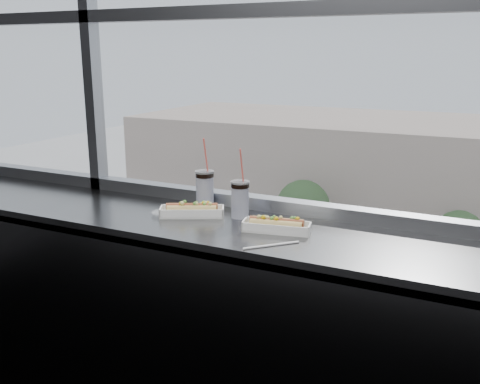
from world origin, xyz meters
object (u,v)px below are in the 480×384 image
at_px(car_far_a, 276,265).
at_px(tree_center, 459,236).
at_px(soda_cup_left, 205,187).
at_px(wrapper, 163,213).
at_px(pedestrian_b, 426,274).
at_px(loose_straw, 271,245).
at_px(car_near_b, 284,347).
at_px(car_near_a, 105,306).
at_px(soda_cup_right, 240,198).
at_px(tree_left, 303,207).
at_px(pedestrian_a, 326,246).
at_px(hotdog_tray_right, 276,225).
at_px(hotdog_tray_left, 192,210).

distance_m(car_far_a, tree_center, 10.16).
height_order(soda_cup_left, wrapper, soda_cup_left).
bearing_deg(pedestrian_b, loose_straw, -86.15).
bearing_deg(car_near_b, car_near_a, 84.23).
relative_size(wrapper, pedestrian_b, 0.06).
bearing_deg(soda_cup_right, soda_cup_left, 161.13).
distance_m(car_near_b, tree_left, 12.71).
distance_m(car_far_a, tree_left, 4.67).
height_order(soda_cup_left, car_far_a, soda_cup_left).
height_order(car_far_a, pedestrian_a, car_far_a).
relative_size(car_far_a, car_near_b, 0.95).
xyz_separation_m(loose_straw, pedestrian_a, (-8.02, 28.96, -11.09)).
xyz_separation_m(tree_left, tree_center, (9.04, 0.00, -0.53)).
height_order(loose_straw, pedestrian_b, loose_straw).
distance_m(soda_cup_right, car_near_a, 24.69).
height_order(hotdog_tray_right, pedestrian_a, hotdog_tray_right).
bearing_deg(car_near_a, pedestrian_a, -29.87).
distance_m(car_near_b, pedestrian_a, 12.66).
bearing_deg(loose_straw, car_near_a, 87.82).
xyz_separation_m(soda_cup_right, car_near_a, (-14.95, 16.17, -11.16)).
bearing_deg(pedestrian_b, pedestrian_a, 164.79).
xyz_separation_m(car_near_b, pedestrian_b, (4.19, 10.83, -0.20)).
xyz_separation_m(car_near_b, tree_left, (-3.45, 12.00, 2.36)).
relative_size(hotdog_tray_right, car_near_b, 0.04).
bearing_deg(tree_center, car_near_a, -140.94).
relative_size(hotdog_tray_right, pedestrian_b, 0.15).
distance_m(hotdog_tray_left, hotdog_tray_right, 0.43).
distance_m(wrapper, car_near_a, 24.54).
relative_size(soda_cup_right, car_near_b, 0.05).
relative_size(wrapper, pedestrian_a, 0.06).
bearing_deg(hotdog_tray_left, loose_straw, -49.68).
bearing_deg(car_far_a, wrapper, -164.66).
height_order(car_far_a, car_near_a, car_far_a).
distance_m(hotdog_tray_left, loose_straw, 0.52).
distance_m(soda_cup_left, car_far_a, 28.02).
bearing_deg(pedestrian_a, tree_left, 19.07).
distance_m(soda_cup_left, car_near_a, 24.51).
bearing_deg(pedestrian_a, hotdog_tray_right, 105.48).
distance_m(pedestrian_a, tree_center, 7.86).
bearing_deg(soda_cup_right, pedestrian_b, 93.32).
bearing_deg(car_far_a, tree_center, -71.36).
distance_m(loose_straw, pedestrian_b, 29.51).
bearing_deg(pedestrian_a, car_near_b, 99.04).
bearing_deg(hotdog_tray_left, soda_cup_left, 70.58).
bearing_deg(car_far_a, pedestrian_b, -74.94).
bearing_deg(hotdog_tray_right, soda_cup_right, 142.25).
xyz_separation_m(soda_cup_left, pedestrian_b, (-1.34, 26.92, -11.21)).
bearing_deg(tree_center, hotdog_tray_right, -89.22).
bearing_deg(loose_straw, tree_left, 63.47).
height_order(hotdog_tray_left, hotdog_tray_right, hotdog_tray_left).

